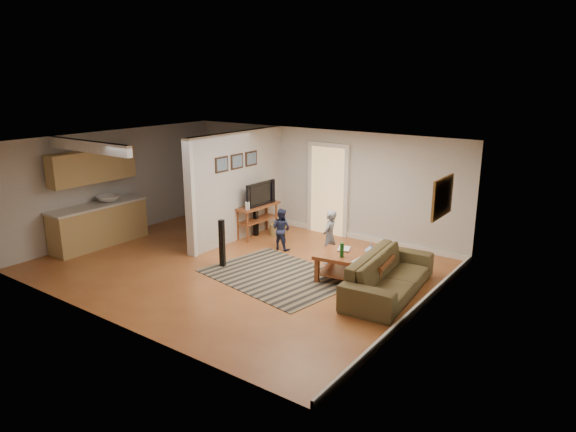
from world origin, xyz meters
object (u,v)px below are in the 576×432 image
object	(u,v)px
child	(329,263)
toddler	(281,249)
tv_console	(258,208)
speaker_right	(256,216)
toy_basket	(278,229)
sofa	(388,293)
coffee_table	(355,262)
speaker_left	(222,243)

from	to	relation	value
child	toddler	world-z (taller)	child
tv_console	speaker_right	bearing A→B (deg)	179.67
toy_basket	tv_console	bearing A→B (deg)	-133.26
sofa	toddler	world-z (taller)	toddler
coffee_table	tv_console	xyz separation A→B (m)	(-3.24, 1.17, 0.29)
toddler	speaker_left	bearing A→B (deg)	76.92
coffee_table	toy_basket	xyz separation A→B (m)	(-2.90, 1.53, -0.26)
speaker_right	toddler	world-z (taller)	speaker_right
coffee_table	speaker_right	distance (m)	3.50
speaker_right	toddler	distance (m)	1.27
speaker_right	tv_console	bearing A→B (deg)	0.27
tv_console	speaker_left	size ratio (longest dim) A/B	1.26
sofa	speaker_right	distance (m)	4.26
speaker_left	child	bearing A→B (deg)	24.68
speaker_left	toy_basket	distance (m)	2.40
sofa	toy_basket	bearing A→B (deg)	60.64
speaker_left	child	size ratio (longest dim) A/B	0.87
coffee_table	toddler	distance (m)	2.36
child	tv_console	bearing A→B (deg)	-112.59
sofa	tv_console	size ratio (longest dim) A/B	1.94
speaker_left	speaker_right	bearing A→B (deg)	94.92
coffee_table	speaker_right	bearing A→B (deg)	160.38
tv_console	toddler	xyz separation A→B (m)	(1.02, -0.45, -0.69)
sofa	tv_console	bearing A→B (deg)	67.02
speaker_left	toy_basket	xyz separation A→B (m)	(-0.36, 2.35, -0.34)
tv_console	speaker_left	bearing A→B (deg)	-68.89
toddler	child	bearing A→B (deg)	173.19
tv_console	coffee_table	bearing A→B (deg)	-18.08
sofa	coffee_table	bearing A→B (deg)	77.67
toy_basket	child	distance (m)	2.22
child	toddler	bearing A→B (deg)	-104.40
sofa	speaker_left	xyz separation A→B (m)	(-3.28, -0.73, 0.49)
sofa	speaker_right	size ratio (longest dim) A/B	2.50
child	speaker_left	bearing A→B (deg)	-58.02
coffee_table	child	size ratio (longest dim) A/B	1.28
coffee_table	sofa	bearing A→B (deg)	-7.00
tv_console	toddler	bearing A→B (deg)	-21.81
tv_console	toy_basket	distance (m)	0.73
toy_basket	coffee_table	bearing A→B (deg)	-27.83
toy_basket	child	xyz separation A→B (m)	(2.00, -0.94, -0.15)
speaker_left	child	world-z (taller)	speaker_left
speaker_left	toy_basket	world-z (taller)	speaker_left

